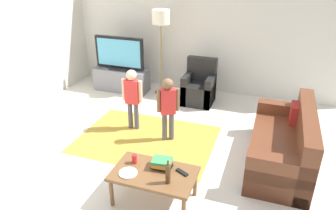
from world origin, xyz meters
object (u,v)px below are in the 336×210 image
book_stack (162,164)px  soda_can (134,159)px  tv_stand (122,80)px  tv_remote (182,172)px  plate (128,173)px  tv (119,54)px  child_center (168,104)px  child_near_tv (132,94)px  bottle (168,174)px  floor_lamp (161,22)px  coffee_table (154,176)px  couch (286,146)px  armchair (199,88)px

book_stack → soda_can: (-0.36, -0.02, -0.00)m
soda_can → tv_stand: bearing=119.7°
tv_remote → plate: bearing=-132.8°
tv → child_center: bearing=-44.3°
child_near_tv → book_stack: size_ratio=4.22×
soda_can → tv_remote: bearing=0.0°
child_center → bottle: child_center is taller
bottle → tv: bearing=124.9°
floor_lamp → book_stack: floor_lamp is taller
child_center → coffee_table: (0.31, -1.41, -0.27)m
tv → couch: (3.48, -1.71, -0.56)m
tv → floor_lamp: (0.89, 0.17, 0.70)m
floor_lamp → tv_remote: bearing=-65.5°
child_near_tv → coffee_table: bearing=-57.3°
tv → book_stack: (2.04, -2.92, -0.37)m
tv_stand → couch: size_ratio=0.67×
armchair → tv_remote: armchair is taller
tv → soda_can: 3.40m
coffee_table → bottle: size_ratio=3.33×
couch → soda_can: couch is taller
tv_remote → plate: (-0.60, -0.22, -0.00)m
armchair → soda_can: 2.92m
couch → tv_remote: 1.71m
tv_remote → soda_can: (-0.62, 0.00, 0.05)m
bottle → tv_remote: bearing=65.6°
child_near_tv → bottle: (1.22, -1.68, -0.10)m
child_near_tv → tv_remote: 1.98m
book_stack → tv_remote: (0.26, -0.02, -0.05)m
book_stack → tv_remote: size_ratio=1.50×
bottle → tv_remote: bottle is taller
tv → floor_lamp: bearing=11.0°
tv → bottle: tv is taller
tv_remote → book_stack: bearing=-157.1°
book_stack → plate: 0.42m
soda_can → floor_lamp: bearing=104.3°
tv_stand → tv_remote: tv_stand is taller
tv_stand → plate: tv_stand is taller
child_near_tv → book_stack: (1.06, -1.44, -0.17)m
tv_stand → soda_can: bearing=-60.3°
tv_stand → floor_lamp: 1.58m
child_center → bottle: bearing=-70.8°
tv_remote → plate: plate is taller
couch → tv_remote: couch is taller
tv → child_near_tv: 1.78m
tv → book_stack: 3.58m
armchair → coffee_table: 3.02m
child_center → plate: 1.54m
floor_lamp → tv_remote: floor_lamp is taller
book_stack → bottle: bearing=-55.9°
tv_remote → coffee_table: bearing=-135.6°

